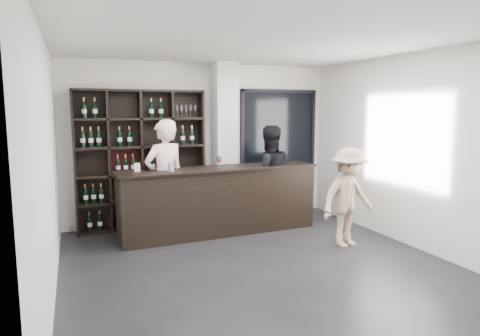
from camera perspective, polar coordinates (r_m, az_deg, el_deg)
name	(u,v)px	position (r m, az deg, el deg)	size (l,w,h in m)	color
floor	(262,269)	(5.76, 3.02, -13.29)	(5.00, 5.50, 0.01)	black
wine_shelf	(141,160)	(7.59, -13.02, 1.05)	(2.20, 0.35, 2.40)	black
structural_column	(225,143)	(7.83, -2.03, 3.29)	(0.40, 0.40, 2.90)	silver
glass_panel	(278,143)	(8.50, 5.14, 3.29)	(1.60, 0.08, 2.10)	black
tasting_counter	(220,200)	(7.17, -2.72, -4.33)	(3.38, 0.70, 1.12)	black
taster_pink	(165,179)	(6.96, -10.00, -1.48)	(0.70, 0.46, 1.92)	#FFC7C8
taster_black	(269,176)	(7.55, 3.86, -1.13)	(0.87, 0.68, 1.79)	black
customer	(348,197)	(6.66, 14.21, -3.81)	(0.97, 0.56, 1.51)	tan
wine_glass	(219,161)	(7.05, -2.80, 0.88)	(0.09, 0.09, 0.21)	white
spit_cup	(171,167)	(6.71, -9.16, 0.13)	(0.10, 0.10, 0.14)	silver
napkin_stack	(269,164)	(7.52, 3.85, 0.60)	(0.11, 0.11, 0.02)	white
card_stand	(137,167)	(6.79, -13.56, 0.09)	(0.09, 0.04, 0.13)	white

